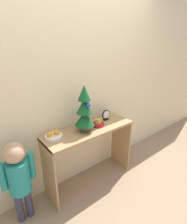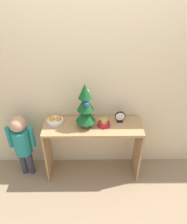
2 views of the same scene
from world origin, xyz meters
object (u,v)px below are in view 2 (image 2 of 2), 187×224
(mini_tree, at_px, (85,107))
(fruit_bowl, at_px, (55,120))
(desk_clock, at_px, (120,117))
(child_figure, at_px, (21,140))
(singing_bowl, at_px, (104,123))

(mini_tree, height_order, fruit_bowl, mini_tree)
(desk_clock, bearing_deg, child_figure, -176.78)
(fruit_bowl, distance_m, desk_clock, 0.77)
(mini_tree, xyz_separation_m, fruit_bowl, (-0.37, 0.08, -0.24))
(fruit_bowl, relative_size, singing_bowl, 1.32)
(child_figure, bearing_deg, mini_tree, -0.90)
(singing_bowl, xyz_separation_m, desk_clock, (0.19, 0.07, 0.04))
(fruit_bowl, bearing_deg, desk_clock, -0.12)
(child_figure, bearing_deg, fruit_bowl, 9.14)
(singing_bowl, bearing_deg, desk_clock, 19.66)
(desk_clock, bearing_deg, mini_tree, -168.82)
(fruit_bowl, relative_size, desk_clock, 1.34)
(mini_tree, distance_m, desk_clock, 0.46)
(mini_tree, distance_m, singing_bowl, 0.32)
(desk_clock, xyz_separation_m, child_figure, (-1.20, -0.07, -0.29))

